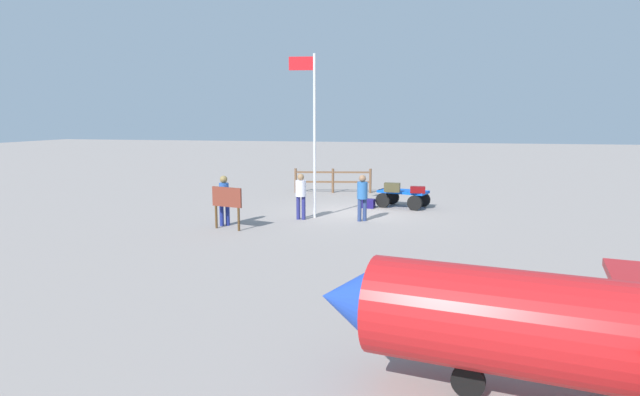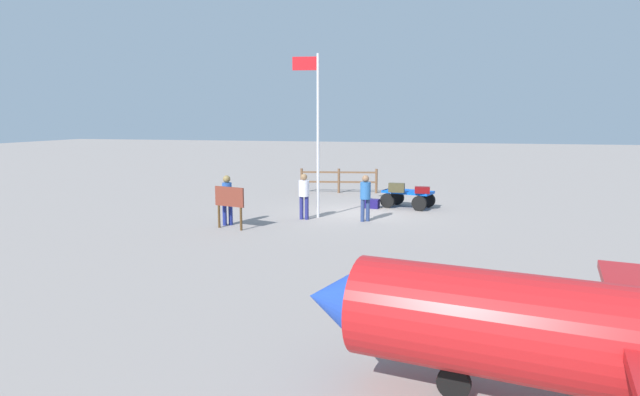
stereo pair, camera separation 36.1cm
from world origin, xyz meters
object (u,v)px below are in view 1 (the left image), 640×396
suitcase_dark (392,187)px  suitcase_maroon (418,190)px  worker_supervisor (224,197)px  suitcase_olive (368,203)px  worker_trailing (301,192)px  flagpole (312,125)px  signboard (227,201)px  luggage_cart (403,196)px  worker_lead (362,194)px

suitcase_dark → suitcase_maroon: 1.01m
suitcase_maroon → worker_supervisor: size_ratio=0.34×
suitcase_olive → worker_trailing: 3.68m
flagpole → signboard: bearing=49.7°
signboard → flagpole: bearing=-130.3°
worker_trailing → flagpole: flagpole is taller
suitcase_maroon → suitcase_olive: 2.08m
suitcase_dark → suitcase_olive: (0.97, -0.11, -0.70)m
worker_trailing → signboard: 2.90m
luggage_cart → suitcase_maroon: (-0.61, 0.60, 0.34)m
suitcase_maroon → worker_lead: worker_lead is taller
suitcase_maroon → suitcase_olive: size_ratio=1.00×
suitcase_maroon → flagpole: (3.70, 2.37, 2.55)m
suitcase_maroon → flagpole: size_ratio=0.10×
suitcase_dark → worker_supervisor: size_ratio=0.37×
luggage_cart → suitcase_dark: size_ratio=3.48×
flagpole → suitcase_olive: bearing=-124.7°
suitcase_maroon → worker_lead: 3.23m
signboard → worker_lead: bearing=-150.3°
worker_lead → luggage_cart: bearing=-110.5°
luggage_cart → signboard: (5.32, 5.60, 0.46)m
flagpole → signboard: flagpole is taller
worker_trailing → luggage_cart: bearing=-134.8°
suitcase_dark → worker_supervisor: 6.89m
suitcase_olive → flagpole: bearing=55.3°
suitcase_olive → worker_trailing: (2.04, 2.95, 0.81)m
worker_supervisor → flagpole: flagpole is taller
luggage_cart → suitcase_maroon: suitcase_maroon is taller
luggage_cart → suitcase_maroon: size_ratio=3.73×
luggage_cart → worker_supervisor: 7.59m
signboard → suitcase_olive: bearing=-127.7°
worker_lead → signboard: (4.11, 2.34, -0.03)m
worker_trailing → signboard: worker_trailing is taller
luggage_cart → signboard: bearing=46.4°
luggage_cart → flagpole: (3.09, 2.96, 2.89)m
flagpole → luggage_cart: bearing=-136.2°
suitcase_olive → signboard: bearing=52.3°
worker_trailing → suitcase_olive: bearing=-124.6°
worker_lead → worker_trailing: worker_trailing is taller
suitcase_dark → suitcase_olive: bearing=-6.3°
worker_supervisor → flagpole: bearing=-141.0°
luggage_cart → worker_supervisor: size_ratio=1.29×
flagpole → worker_supervisor: bearing=39.0°
suitcase_dark → suitcase_maroon: (-1.00, 0.01, -0.06)m
worker_supervisor → worker_lead: bearing=-158.1°
signboard → suitcase_maroon: bearing=-139.9°
worker_trailing → worker_supervisor: worker_supervisor is taller
suitcase_dark → worker_supervisor: (5.26, 4.46, 0.11)m
worker_trailing → flagpole: 2.45m
suitcase_maroon → signboard: 7.76m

